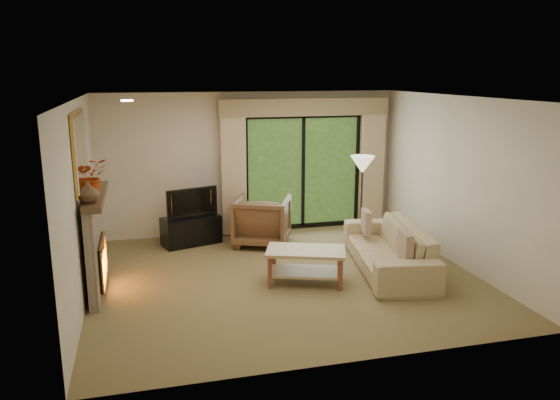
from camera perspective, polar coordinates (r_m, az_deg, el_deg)
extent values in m
plane|color=olive|center=(8.10, 0.53, -8.07)|extent=(5.50, 5.50, 0.00)
plane|color=white|center=(7.56, 0.58, 10.62)|extent=(5.50, 5.50, 0.00)
plane|color=beige|center=(10.12, -3.11, 3.87)|extent=(5.00, 0.00, 5.00)
plane|color=beige|center=(5.43, 7.41, -4.51)|extent=(5.00, 0.00, 5.00)
plane|color=beige|center=(7.52, -20.14, -0.22)|extent=(0.00, 5.00, 5.00)
plane|color=beige|center=(8.83, 18.07, 1.85)|extent=(0.00, 5.00, 5.00)
cube|color=tan|center=(9.92, -4.91, 3.06)|extent=(0.45, 0.18, 2.35)
cube|color=tan|center=(10.69, 9.53, 3.67)|extent=(0.45, 0.18, 2.35)
cube|color=#98825B|center=(10.11, 2.62, 9.69)|extent=(3.20, 0.24, 0.32)
cube|color=black|center=(9.66, -9.26, -3.15)|extent=(1.08, 0.71, 0.49)
imported|color=black|center=(9.53, -9.37, -0.21)|extent=(0.90, 0.38, 0.52)
imported|color=brown|center=(9.48, -1.88, -2.18)|extent=(1.20, 1.21, 0.85)
imported|color=tan|center=(8.47, 11.25, -4.90)|extent=(1.33, 2.49, 0.69)
cube|color=brown|center=(7.78, 12.96, -4.78)|extent=(0.18, 0.42, 0.41)
cube|color=brown|center=(8.96, 8.99, -2.25)|extent=(0.17, 0.39, 0.38)
imported|color=#4C3723|center=(7.11, -19.41, 0.81)|extent=(0.30, 0.30, 0.27)
imported|color=#A4350C|center=(7.61, -19.15, 2.37)|extent=(0.51, 0.47, 0.47)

